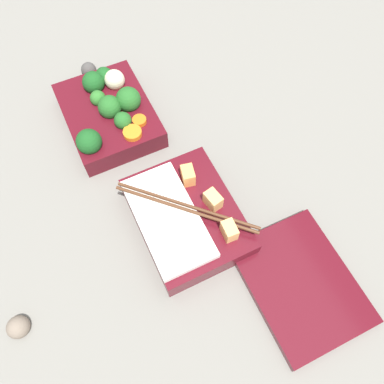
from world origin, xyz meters
The scene contains 6 objects.
ground_plane centered at (0.00, 0.00, 0.00)m, with size 3.00×3.00×0.00m, color slate.
bento_tray_vegetable centered at (-0.12, -0.02, 0.03)m, with size 0.19×0.15×0.07m.
bento_tray_rice centered at (0.12, 0.02, 0.02)m, with size 0.19×0.17×0.07m.
bento_lid centered at (0.28, 0.13, 0.01)m, with size 0.19×0.14×0.01m, color #510F19.
pebble_0 centered at (0.17, -0.26, 0.01)m, with size 0.03×0.03×0.03m, color #7A6B5B.
pebble_2 centered at (-0.25, -0.02, 0.01)m, with size 0.03×0.03×0.03m, color #474442.
Camera 1 is at (0.34, -0.08, 0.55)m, focal length 35.00 mm.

